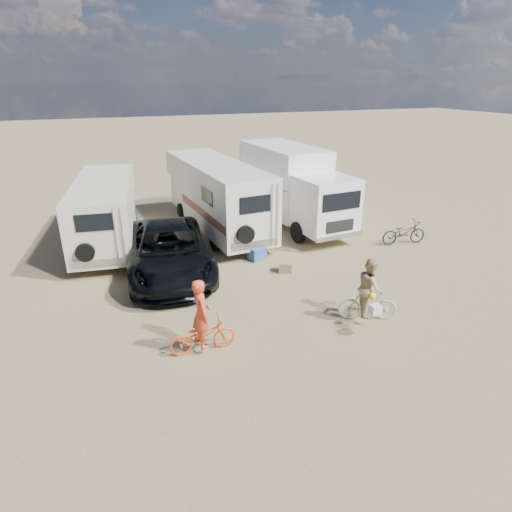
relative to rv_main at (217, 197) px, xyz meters
name	(u,v)px	position (x,y,z in m)	size (l,w,h in m)	color
ground	(287,305)	(-0.07, -7.46, -1.51)	(140.00, 140.00, 0.00)	#96825A
rv_main	(217,197)	(0.00, 0.00, 0.00)	(2.22, 7.83, 3.02)	silver
rv_left	(106,213)	(-4.68, -0.01, -0.21)	(2.14, 7.09, 2.59)	silver
box_truck	(294,188)	(3.53, -0.49, 0.23)	(2.31, 7.19, 3.47)	white
dark_suv	(168,250)	(-2.90, -3.77, -0.68)	(2.76, 5.99, 1.66)	black
bike_man	(202,336)	(-3.02, -8.80, -1.07)	(0.58, 1.67, 0.88)	#E04913
bike_woman	(368,304)	(1.71, -9.00, -1.02)	(0.46, 1.64, 0.99)	beige
rider_man	(202,320)	(-3.02, -8.80, -0.61)	(0.66, 0.43, 1.80)	#DB4729
rider_woman	(369,293)	(1.71, -9.00, -0.66)	(0.82, 0.64, 1.69)	tan
bike_parked	(404,233)	(6.60, -4.49, -1.01)	(0.66, 1.89, 0.99)	black
cooler	(257,253)	(0.39, -3.82, -1.27)	(0.61, 0.44, 0.49)	#325E96
crate	(285,267)	(0.92, -5.21, -1.33)	(0.44, 0.44, 0.35)	olive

